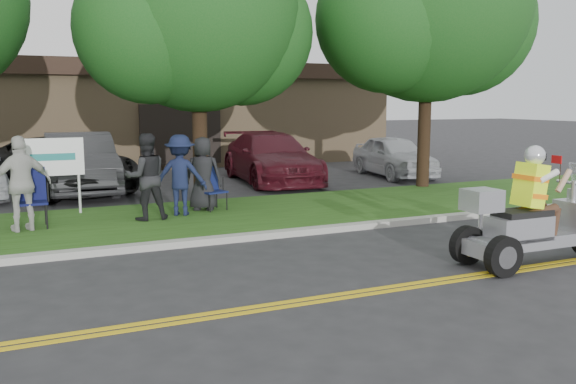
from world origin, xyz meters
name	(u,v)px	position (x,y,z in m)	size (l,w,h in m)	color
ground	(314,287)	(0.00, 0.00, 0.00)	(120.00, 120.00, 0.00)	#28282B
centerline_near	(335,299)	(0.00, -0.58, 0.01)	(60.00, 0.10, 0.01)	gold
centerline_far	(329,296)	(0.00, -0.42, 0.01)	(60.00, 0.10, 0.01)	gold
curb	(239,238)	(0.00, 3.05, 0.06)	(60.00, 0.25, 0.12)	#A8A89E
grass_verge	(205,218)	(0.00, 5.20, 0.06)	(60.00, 4.00, 0.10)	#244913
commercial_building	(156,113)	(2.00, 18.98, 2.01)	(18.00, 8.20, 4.00)	#9E7F5B
tree_mid	(199,20)	(0.55, 7.23, 4.43)	(5.88, 4.80, 7.05)	#332114
tree_right	(429,9)	(7.06, 7.03, 5.03)	(6.86, 5.60, 8.07)	#332114
business_sign	(53,161)	(-2.90, 6.60, 1.26)	(1.25, 0.06, 1.75)	silver
trike_scooter	(533,223)	(3.65, -0.30, 0.65)	(2.84, 0.95, 1.86)	black
lawn_chair_a	(30,194)	(-3.42, 5.44, 0.75)	(0.60, 0.63, 1.15)	black
lawn_chair_b	(210,186)	(0.33, 5.85, 0.65)	(0.63, 0.65, 0.96)	black
spectator_adult_mid	(146,177)	(-1.22, 5.22, 0.99)	(0.86, 0.67, 1.78)	black
spectator_adult_right	(22,184)	(-3.55, 5.09, 1.00)	(1.05, 0.44, 1.79)	beige
spectator_chair_a	(180,175)	(-0.45, 5.47, 0.97)	(1.11, 0.64, 1.72)	#141B38
spectator_chair_b	(203,174)	(0.16, 5.84, 0.93)	(0.80, 0.52, 1.64)	black
parked_car_left	(80,163)	(-2.00, 10.50, 0.82)	(1.74, 5.00, 1.65)	#313134
parked_car_mid	(60,165)	(-2.50, 10.69, 0.77)	(2.56, 5.55, 1.54)	black
parked_car_right	(271,158)	(3.67, 10.28, 0.77)	(2.15, 5.29, 1.54)	#4A111B
parked_car_far_right	(394,156)	(8.00, 9.94, 0.69)	(1.63, 4.06, 1.38)	silver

